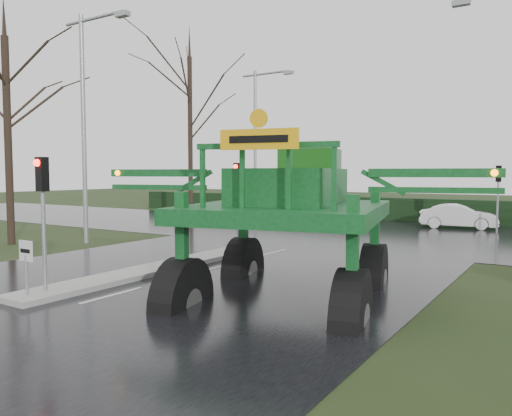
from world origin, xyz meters
The scene contains 15 objects.
ground centered at (0.00, 0.00, 0.00)m, with size 140.00×140.00×0.00m, color black.
road_main centered at (0.00, 10.00, 0.00)m, with size 14.00×80.00×0.02m, color black.
road_cross centered at (0.00, 16.00, 0.01)m, with size 80.00×12.00×0.02m, color black.
median_island centered at (-1.30, 3.00, 0.09)m, with size 1.20×10.00×0.16m, color gray.
hedge_row centered at (0.00, 24.00, 0.75)m, with size 44.00×0.90×1.50m, color black.
keep_left_sign centered at (-1.30, -1.50, 1.06)m, with size 0.50×0.07×1.35m.
traffic_signal_near centered at (-1.30, -1.01, 2.59)m, with size 0.26×0.33×3.52m.
traffic_signal_mid centered at (-1.30, 7.49, 2.59)m, with size 0.26×0.33×3.52m.
traffic_signal_far centered at (6.50, 20.01, 2.59)m, with size 0.26×0.33×3.52m.
street_light_left_near centered at (-8.19, 6.00, 5.99)m, with size 3.85×0.30×10.00m.
street_light_left_far centered at (-8.19, 20.00, 5.99)m, with size 3.85×0.30×10.00m.
tree_left_near centered at (-11.00, 4.00, 5.85)m, with size 6.30×6.30×10.85m.
tree_left_far centered at (-12.50, 18.00, 7.15)m, with size 7.70×7.70×13.26m.
crop_sprayer centered at (1.97, 0.63, 2.66)m, with size 9.86×7.13×5.63m.
white_sedan centered at (4.37, 21.18, 0.00)m, with size 1.44×4.12×1.36m, color white.
Camera 1 is at (9.82, -8.57, 3.12)m, focal length 35.00 mm.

